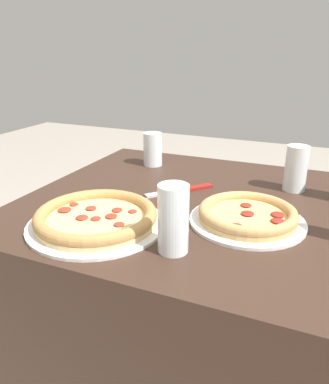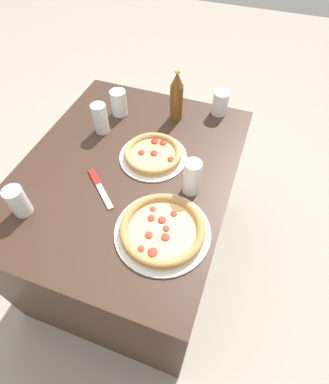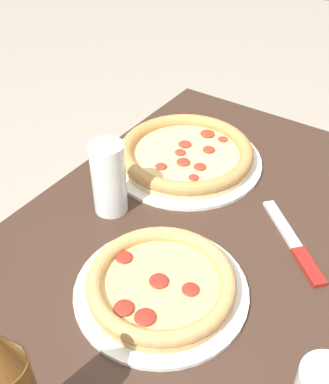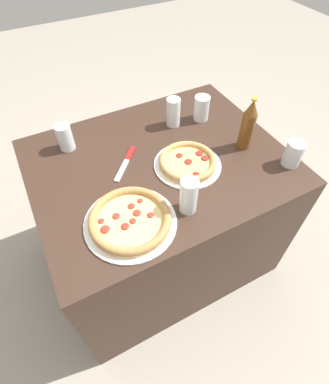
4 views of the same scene
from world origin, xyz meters
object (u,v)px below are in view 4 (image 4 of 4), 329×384
Objects in this scene: pizza_pepperoni at (188,162)px; beer_bottle at (248,125)px; pizza_veggie at (130,220)px; knife at (126,162)px; glass_orange_juice at (201,109)px; glass_iced_tea at (188,197)px; glass_cola at (293,154)px; glass_lemonade at (173,114)px; glass_mango_juice at (65,138)px.

beer_bottle reaches higher than pizza_pepperoni.
pizza_pepperoni is 0.37m from pizza_veggie.
pizza_veggie is 1.88× the size of knife.
beer_bottle reaches higher than pizza_veggie.
glass_orange_juice reaches higher than knife.
pizza_veggie is 0.71m from glass_orange_juice.
glass_iced_tea reaches higher than pizza_veggie.
knife is (-0.62, 0.33, -0.05)m from glass_cola.
beer_bottle is at bearing -15.93° from knife.
glass_lemonade is (0.08, 0.28, 0.04)m from pizza_pepperoni.
pizza_pepperoni is 0.24m from glass_iced_tea.
glass_orange_juice is 0.58m from glass_iced_tea.
glass_mango_juice and glass_orange_juice have the same top height.
beer_bottle is at bearing 119.95° from glass_cola.
beer_bottle is (0.20, -0.29, 0.05)m from glass_lemonade.
glass_lemonade is (0.51, -0.07, 0.01)m from glass_mango_juice.
glass_cola is at bearing -69.81° from glass_orange_juice.
pizza_veggie reaches higher than knife.
glass_mango_juice is at bearing 118.78° from glass_iced_tea.
glass_orange_juice is (0.14, -0.02, -0.01)m from glass_lemonade.
glass_cola is 0.52m from glass_iced_tea.
glass_cola is 0.62× the size of knife.
glass_orange_juice is at bearing 53.09° from glass_iced_tea.
glass_iced_tea reaches higher than glass_orange_juice.
beer_bottle is (0.41, 0.20, 0.05)m from glass_iced_tea.
glass_iced_tea is at bearing -72.73° from knife.
glass_cola is 0.48m from glass_orange_juice.
pizza_pepperoni is 2.38× the size of glass_orange_juice.
glass_lemonade reaches higher than glass_cola.
glass_mango_juice is 1.00× the size of glass_orange_juice.
glass_lemonade is 1.15× the size of glass_orange_juice.
glass_iced_tea is (0.30, -0.55, 0.01)m from glass_mango_juice.
beer_bottle is 0.55m from knife.
pizza_veggie is 0.73m from glass_cola.
glass_cola is 0.75× the size of glass_iced_tea.
beer_bottle is (-0.11, 0.19, 0.06)m from glass_cola.
glass_cola reaches higher than pizza_veggie.
pizza_veggie is 2.80× the size of glass_orange_juice.
glass_lemonade reaches higher than pizza_pepperoni.
glass_orange_juice is 0.49× the size of beer_bottle.
glass_cola is at bearing -2.27° from pizza_veggie.
beer_bottle is at bearing 14.16° from pizza_veggie.
glass_mango_juice is at bearing 99.46° from pizza_veggie.
pizza_veggie is 2.81× the size of glass_mango_juice.
knife is at bearing 151.79° from glass_cola.
glass_iced_tea reaches higher than pizza_pepperoni.
pizza_veggie is 2.25× the size of glass_iced_tea.
beer_bottle is at bearing 25.64° from glass_iced_tea.
glass_cola is 0.46× the size of beer_bottle.
glass_orange_juice is 0.67× the size of knife.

